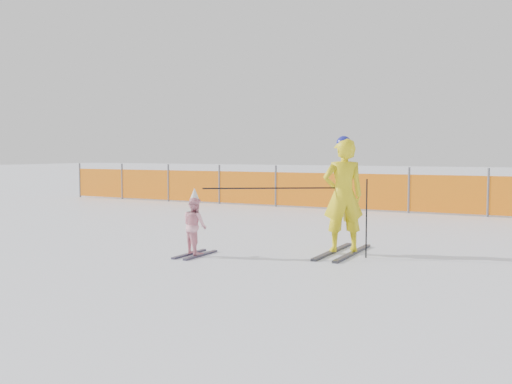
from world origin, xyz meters
TOP-DOWN VIEW (x-y plane):
  - ground at (0.00, 0.00)m, footprint 120.00×120.00m
  - adult at (1.31, 1.06)m, footprint 0.80×1.72m
  - child at (-0.74, -0.20)m, footprint 0.55×0.90m
  - ski_poles at (0.82, 0.58)m, footprint 2.40×1.15m
  - safety_fence at (-2.67, 7.81)m, footprint 17.06×0.06m

SIDE VIEW (x-z plane):
  - ground at x=0.00m, z-range 0.00..0.00m
  - child at x=-0.74m, z-range -0.05..1.04m
  - safety_fence at x=-2.67m, z-range -0.07..1.18m
  - ski_poles at x=0.82m, z-range 0.29..1.53m
  - adult at x=1.31m, z-range 0.00..1.91m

